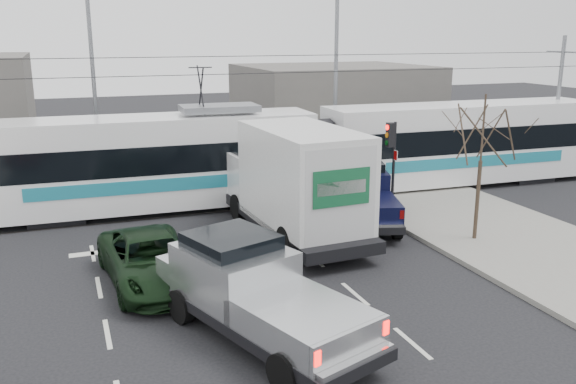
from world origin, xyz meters
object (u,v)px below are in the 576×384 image
object	(u,v)px
street_lamp_near	(332,74)
green_car	(151,260)
traffic_signal	(391,148)
street_lamp_far	(89,77)
silver_pickup	(252,289)
tram	(317,151)
bare_tree	(483,135)
box_truck	(295,183)
navy_pickup	(362,194)

from	to	relation	value
street_lamp_near	green_car	xyz separation A→B (m)	(-10.82, -11.23, -4.38)
traffic_signal	street_lamp_near	bearing A→B (deg)	83.59
street_lamp_far	silver_pickup	bearing A→B (deg)	-81.70
tram	street_lamp_near	bearing A→B (deg)	59.66
traffic_signal	bare_tree	bearing A→B (deg)	-74.24
tram	box_truck	xyz separation A→B (m)	(-2.95, -4.86, -0.07)
box_truck	navy_pickup	size ratio (longest dim) A/B	1.43
box_truck	green_car	size ratio (longest dim) A/B	1.55
green_car	street_lamp_far	bearing A→B (deg)	88.29
street_lamp_near	navy_pickup	size ratio (longest dim) A/B	1.57
traffic_signal	tram	distance (m)	4.07
traffic_signal	green_car	world-z (taller)	traffic_signal
street_lamp_near	street_lamp_far	bearing A→B (deg)	170.13
traffic_signal	street_lamp_near	size ratio (longest dim) A/B	0.40
silver_pickup	bare_tree	bearing A→B (deg)	2.43
silver_pickup	navy_pickup	bearing A→B (deg)	27.91
navy_pickup	bare_tree	bearing A→B (deg)	-36.03
green_car	bare_tree	bearing A→B (deg)	-6.08
silver_pickup	traffic_signal	bearing A→B (deg)	24.06
bare_tree	green_car	distance (m)	11.52
street_lamp_far	box_truck	bearing A→B (deg)	-60.14
box_truck	green_car	world-z (taller)	box_truck
box_truck	street_lamp_far	bearing A→B (deg)	116.75
silver_pickup	green_car	xyz separation A→B (m)	(-1.82, 3.97, -0.43)
navy_pickup	green_car	xyz separation A→B (m)	(-8.50, -3.24, -0.39)
street_lamp_far	green_car	size ratio (longest dim) A/B	1.71
street_lamp_far	green_car	xyz separation A→B (m)	(0.68, -13.23, -4.38)
street_lamp_near	box_truck	size ratio (longest dim) A/B	1.10
navy_pickup	tram	bearing A→B (deg)	108.90
traffic_signal	green_car	xyz separation A→B (m)	(-9.97, -3.73, -2.01)
bare_tree	street_lamp_far	xyz separation A→B (m)	(-11.79, 13.50, 1.32)
street_lamp_far	box_truck	world-z (taller)	street_lamp_far
tram	navy_pickup	bearing A→B (deg)	-86.52
tram	navy_pickup	distance (m)	4.28
bare_tree	navy_pickup	distance (m)	5.13
tram	silver_pickup	size ratio (longest dim) A/B	4.18
box_truck	silver_pickup	bearing A→B (deg)	-122.13
green_car	navy_pickup	bearing A→B (deg)	16.21
silver_pickup	box_truck	world-z (taller)	box_truck
navy_pickup	silver_pickup	bearing A→B (deg)	-115.30
bare_tree	silver_pickup	bearing A→B (deg)	-158.27
navy_pickup	traffic_signal	bearing A→B (deg)	35.60
street_lamp_near	navy_pickup	xyz separation A→B (m)	(-2.31, -7.98, -3.99)
street_lamp_near	tram	size ratio (longest dim) A/B	0.32
street_lamp_near	street_lamp_far	xyz separation A→B (m)	(-11.50, 2.00, 0.00)
tram	navy_pickup	world-z (taller)	tram
street_lamp_near	tram	world-z (taller)	street_lamp_near
silver_pickup	street_lamp_near	bearing A→B (deg)	40.09
street_lamp_near	box_truck	xyz separation A→B (m)	(-5.37, -8.67, -3.13)
traffic_signal	navy_pickup	world-z (taller)	traffic_signal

